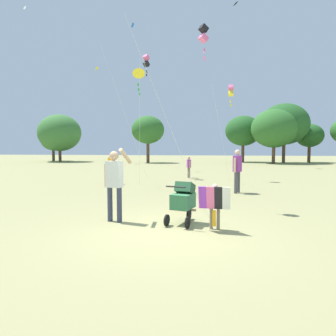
{
  "coord_description": "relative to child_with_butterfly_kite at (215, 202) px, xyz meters",
  "views": [
    {
      "loc": [
        0.93,
        -6.4,
        1.86
      ],
      "look_at": [
        -0.16,
        1.54,
        1.3
      ],
      "focal_mm": 31.98,
      "sensor_mm": 36.0,
      "label": 1
    }
  ],
  "objects": [
    {
      "name": "distant_kites_cluster",
      "position": [
        -0.21,
        23.18,
        13.41
      ],
      "size": [
        30.57,
        11.18,
        7.19
      ],
      "color": "black"
    },
    {
      "name": "person_red_shirt",
      "position": [
        -5.04,
        7.88,
        0.28
      ],
      "size": [
        0.42,
        0.36,
        1.55
      ],
      "color": "#4C4C51",
      "rests_on": "ground"
    },
    {
      "name": "kite_blue_high",
      "position": [
        -3.94,
        11.31,
        6.35
      ],
      "size": [
        1.71,
        3.97,
        7.41
      ],
      "color": "pink",
      "rests_on": "ground"
    },
    {
      "name": "treeline_distant",
      "position": [
        -0.53,
        29.39,
        3.25
      ],
      "size": [
        39.14,
        7.09,
        6.88
      ],
      "color": "brown",
      "rests_on": "ground"
    },
    {
      "name": "kite_orange_delta",
      "position": [
        -3.49,
        7.5,
        4.66
      ],
      "size": [
        1.06,
        3.13,
        5.6
      ],
      "color": "yellow",
      "rests_on": "ground"
    },
    {
      "name": "person_couple_left",
      "position": [
        1.0,
        5.59,
        0.4
      ],
      "size": [
        0.39,
        0.51,
        1.76
      ],
      "color": "#4C4C51",
      "rests_on": "ground"
    },
    {
      "name": "child_with_butterfly_kite",
      "position": [
        0.0,
        0.0,
        0.0
      ],
      "size": [
        0.71,
        0.38,
        1.03
      ],
      "color": "#7F705B",
      "rests_on": "ground"
    },
    {
      "name": "cooler_box",
      "position": [
        -0.89,
        2.07,
        -0.46
      ],
      "size": [
        0.45,
        0.33,
        0.35
      ],
      "color": "red",
      "rests_on": "ground"
    },
    {
      "name": "kite_green_novelty",
      "position": [
        1.03,
        10.33,
        4.3
      ],
      "size": [
        1.24,
        2.97,
        5.29
      ],
      "color": "pink",
      "rests_on": "ground"
    },
    {
      "name": "person_adult_flyer",
      "position": [
        -2.46,
        0.41,
        0.43
      ],
      "size": [
        0.65,
        0.53,
        1.84
      ],
      "color": "#33384C",
      "rests_on": "ground"
    },
    {
      "name": "kite_adult_black",
      "position": [
        -0.36,
        2.48,
        4.53
      ],
      "size": [
        2.05,
        2.12,
        5.5
      ],
      "color": "black",
      "rests_on": "ground"
    },
    {
      "name": "person_sitting_far",
      "position": [
        -1.33,
        11.25,
        0.13
      ],
      "size": [
        0.27,
        0.39,
        1.3
      ],
      "color": "#7F705B",
      "rests_on": "ground"
    },
    {
      "name": "ground_plane",
      "position": [
        -1.07,
        -0.32,
        -0.64
      ],
      "size": [
        120.0,
        120.0,
        0.0
      ],
      "primitive_type": "plane",
      "color": "#938E5B"
    },
    {
      "name": "stroller",
      "position": [
        -0.75,
        0.45,
        -0.03
      ],
      "size": [
        0.72,
        1.12,
        1.03
      ],
      "color": "black",
      "rests_on": "ground"
    }
  ]
}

